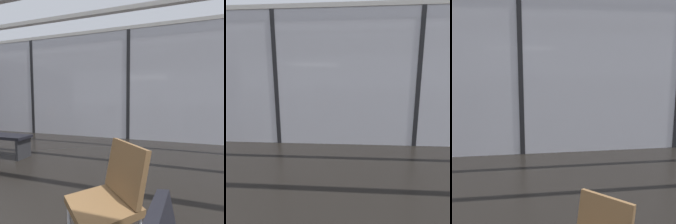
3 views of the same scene
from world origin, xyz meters
The scene contains 3 objects.
glass_curtain_wall centered at (0.00, 5.20, 1.65)m, with size 14.00×0.08×3.30m, color silver.
window_mullion_1 centered at (0.00, 5.20, 1.65)m, with size 0.10×0.12×3.30m, color black.
parked_airplane centered at (0.47, 10.33, 2.10)m, with size 12.88×4.19×4.19m.
Camera 3 is at (0.10, -0.63, 1.94)m, focal length 44.27 mm.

